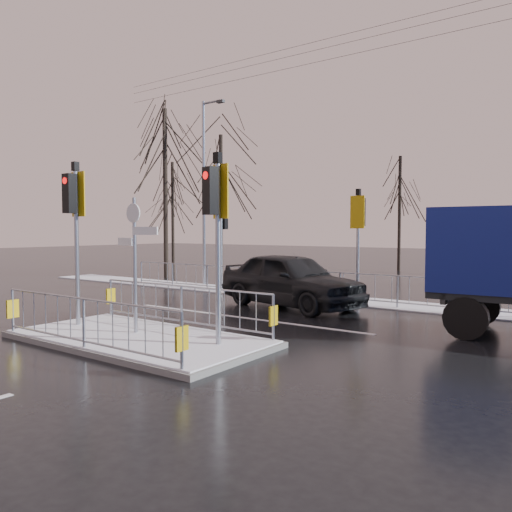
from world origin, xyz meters
The scene contains 11 objects.
ground centered at (0.00, 0.00, 0.00)m, with size 120.00×120.00×0.00m, color black.
snow_verge centered at (0.00, 8.60, 0.02)m, with size 30.00×2.00×0.04m, color white.
lane_markings centered at (0.00, -0.33, 0.00)m, with size 8.00×11.38×0.01m.
traffic_island centered at (-0.01, 0.01, 0.39)m, with size 6.00×3.04×4.15m.
far_kerb_fixtures centered at (0.29, 8.09, 1.02)m, with size 18.00×0.65×3.83m.
car_far_lane centered at (0.09, 6.28, 0.89)m, with size 2.10×5.21×1.78m, color black.
tree_near_a centered at (-10.50, 11.00, 6.11)m, with size 4.75×4.75×8.97m.
tree_near_b centered at (-8.00, 12.50, 5.15)m, with size 4.00×4.00×7.55m.
tree_near_c centered at (-12.50, 13.50, 4.50)m, with size 3.50×3.50×6.61m.
tree_far_a centered at (-2.00, 22.00, 4.82)m, with size 3.75×3.75×7.08m.
street_lamp_left centered at (-6.43, 9.50, 4.49)m, with size 1.25×0.18×8.20m.
Camera 1 is at (8.55, -7.36, 2.49)m, focal length 35.00 mm.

